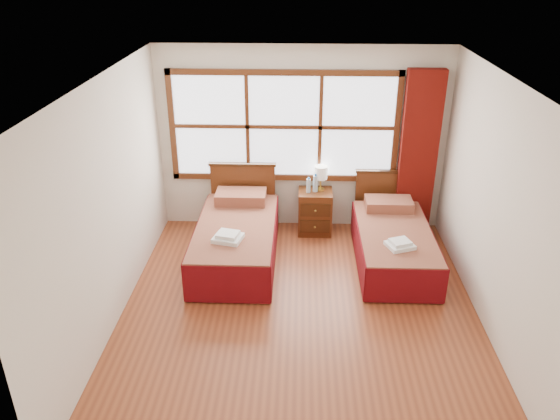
{
  "coord_description": "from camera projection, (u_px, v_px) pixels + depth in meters",
  "views": [
    {
      "loc": [
        -0.03,
        -5.03,
        3.7
      ],
      "look_at": [
        -0.24,
        0.7,
        0.95
      ],
      "focal_mm": 35.0,
      "sensor_mm": 36.0,
      "label": 1
    }
  ],
  "objects": [
    {
      "name": "lamp",
      "position": [
        321.0,
        173.0,
        7.59
      ],
      "size": [
        0.18,
        0.18,
        0.35
      ],
      "color": "gold",
      "rests_on": "nightstand"
    },
    {
      "name": "curtain",
      "position": [
        418.0,
        154.0,
        7.47
      ],
      "size": [
        0.5,
        0.16,
        2.3
      ],
      "primitive_type": "cube",
      "color": "#66100A",
      "rests_on": "wall_back"
    },
    {
      "name": "bed_right",
      "position": [
        393.0,
        242.0,
        7.05
      ],
      "size": [
        0.94,
        1.96,
        0.91
      ],
      "color": "#371C0B",
      "rests_on": "floor"
    },
    {
      "name": "wall_left",
      "position": [
        108.0,
        206.0,
        5.64
      ],
      "size": [
        0.0,
        4.5,
        4.5
      ],
      "primitive_type": "plane",
      "rotation": [
        1.57,
        0.0,
        1.57
      ],
      "color": "silver",
      "rests_on": "floor"
    },
    {
      "name": "wall_right",
      "position": [
        499.0,
        213.0,
        5.5
      ],
      "size": [
        0.0,
        4.5,
        4.5
      ],
      "primitive_type": "plane",
      "rotation": [
        1.57,
        0.0,
        -1.57
      ],
      "color": "silver",
      "rests_on": "floor"
    },
    {
      "name": "bed_left",
      "position": [
        237.0,
        238.0,
        7.11
      ],
      "size": [
        1.02,
        2.04,
        0.98
      ],
      "color": "#371C0B",
      "rests_on": "floor"
    },
    {
      "name": "towels_right",
      "position": [
        400.0,
        244.0,
        6.5
      ],
      "size": [
        0.38,
        0.35,
        0.09
      ],
      "rotation": [
        0.0,
        0.0,
        0.37
      ],
      "color": "white",
      "rests_on": "bed_right"
    },
    {
      "name": "towels_left",
      "position": [
        228.0,
        237.0,
        6.57
      ],
      "size": [
        0.39,
        0.36,
        0.1
      ],
      "rotation": [
        0.0,
        0.0,
        -0.24
      ],
      "color": "white",
      "rests_on": "bed_left"
    },
    {
      "name": "bottle_far",
      "position": [
        315.0,
        183.0,
        7.6
      ],
      "size": [
        0.07,
        0.07,
        0.26
      ],
      "color": "silver",
      "rests_on": "nightstand"
    },
    {
      "name": "bottle_near",
      "position": [
        309.0,
        186.0,
        7.58
      ],
      "size": [
        0.06,
        0.06,
        0.23
      ],
      "color": "silver",
      "rests_on": "nightstand"
    },
    {
      "name": "wall_back",
      "position": [
        302.0,
        140.0,
        7.59
      ],
      "size": [
        4.0,
        0.0,
        4.0
      ],
      "primitive_type": "plane",
      "rotation": [
        1.57,
        0.0,
        0.0
      ],
      "color": "silver",
      "rests_on": "floor"
    },
    {
      "name": "ceiling",
      "position": [
        304.0,
        82.0,
        5.01
      ],
      "size": [
        4.5,
        4.5,
        0.0
      ],
      "primitive_type": "plane",
      "rotation": [
        3.14,
        0.0,
        0.0
      ],
      "color": "white",
      "rests_on": "wall_back"
    },
    {
      "name": "floor",
      "position": [
        299.0,
        314.0,
        6.13
      ],
      "size": [
        4.5,
        4.5,
        0.0
      ],
      "primitive_type": "plane",
      "color": "brown",
      "rests_on": "ground"
    },
    {
      "name": "nightstand",
      "position": [
        315.0,
        212.0,
        7.78
      ],
      "size": [
        0.47,
        0.47,
        0.63
      ],
      "color": "#542912",
      "rests_on": "floor"
    },
    {
      "name": "window",
      "position": [
        284.0,
        127.0,
        7.48
      ],
      "size": [
        3.16,
        0.06,
        1.56
      ],
      "color": "white",
      "rests_on": "wall_back"
    }
  ]
}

